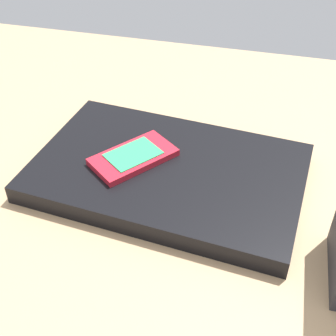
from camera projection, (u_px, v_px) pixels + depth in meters
desk_surface at (177, 180)px, 62.87cm from camera, size 120.00×80.00×3.00cm
laptop_closed at (168, 172)px, 59.82cm from camera, size 36.04×24.84×2.50cm
cell_phone_on_laptop at (133, 157)px, 59.59cm from camera, size 11.16×12.04×1.01cm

